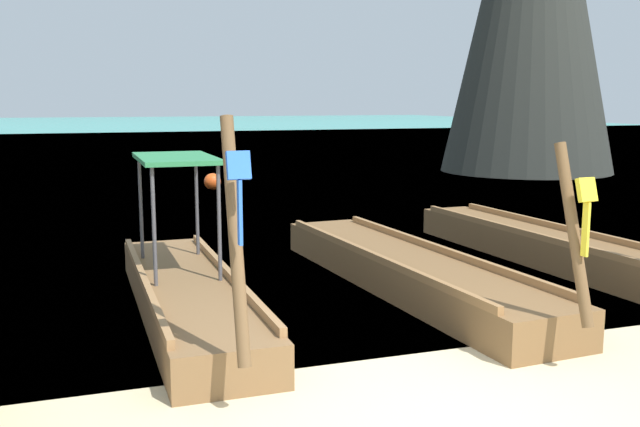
{
  "coord_description": "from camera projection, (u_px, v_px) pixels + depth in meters",
  "views": [
    {
      "loc": [
        -3.03,
        -5.25,
        2.74
      ],
      "look_at": [
        0.0,
        3.51,
        1.28
      ],
      "focal_mm": 40.29,
      "sensor_mm": 36.0,
      "label": 1
    }
  ],
  "objects": [
    {
      "name": "ground",
      "position": [
        451.0,
        416.0,
        6.31
      ],
      "size": [
        120.0,
        120.0,
        0.0
      ],
      "primitive_type": "plane",
      "color": "beige"
    },
    {
      "name": "longtail_boat_blue_ribbon",
      "position": [
        187.0,
        291.0,
        9.22
      ],
      "size": [
        1.17,
        6.08,
        2.62
      ],
      "color": "brown",
      "rests_on": "ground"
    },
    {
      "name": "longtail_boat_turquoise_ribbon",
      "position": [
        548.0,
        247.0,
        12.21
      ],
      "size": [
        1.35,
        7.03,
        2.6
      ],
      "color": "brown",
      "rests_on": "ground"
    },
    {
      "name": "mooring_buoy_near",
      "position": [
        213.0,
        182.0,
        22.14
      ],
      "size": [
        0.52,
        0.52,
        0.52
      ],
      "color": "#EA5119",
      "rests_on": "sea_water"
    },
    {
      "name": "longtail_boat_yellow_ribbon",
      "position": [
        408.0,
        271.0,
        10.54
      ],
      "size": [
        1.64,
        7.01,
        2.33
      ],
      "color": "brown",
      "rests_on": "ground"
    },
    {
      "name": "sea_water",
      "position": [
        107.0,
        132.0,
        63.73
      ],
      "size": [
        120.0,
        120.0,
        0.0
      ],
      "primitive_type": "plane",
      "color": "#2DB29E",
      "rests_on": "ground"
    }
  ]
}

